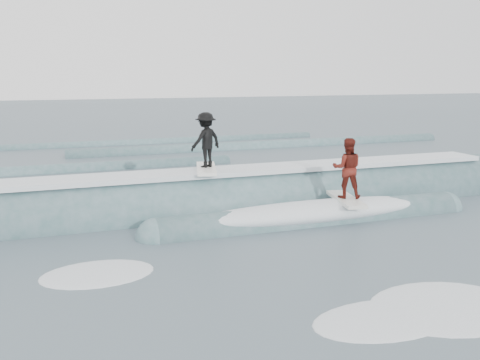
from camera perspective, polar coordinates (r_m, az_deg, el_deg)
name	(u,v)px	position (r m, az deg, el deg)	size (l,w,h in m)	color
ground	(314,272)	(11.54, 7.95, -9.66)	(160.00, 160.00, 0.00)	#394A54
breaking_wave	(239,209)	(16.29, -0.08, -3.14)	(21.63, 3.97, 2.38)	#3C6365
surfer_black	(206,143)	(15.88, -3.66, 4.00)	(1.21, 2.07, 1.73)	white
surfer_red	(347,171)	(15.39, 11.34, 0.90)	(1.03, 2.07, 1.81)	silver
whitewater	(313,290)	(10.62, 7.85, -11.56)	(16.07, 5.79, 0.10)	white
far_swells	(157,154)	(27.96, -8.81, 2.74)	(36.85, 8.65, 0.80)	#3C6365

